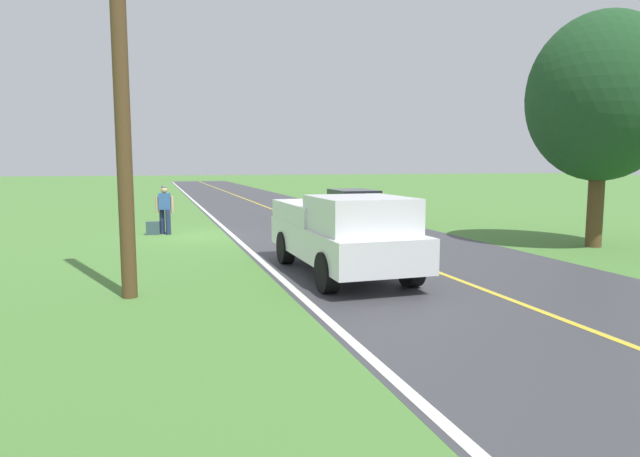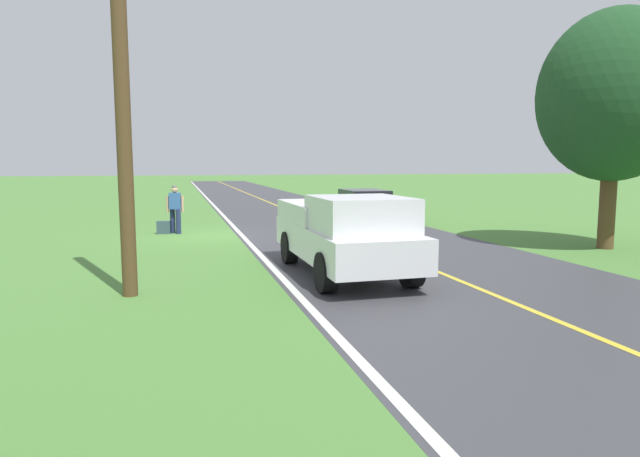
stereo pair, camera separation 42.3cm
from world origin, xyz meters
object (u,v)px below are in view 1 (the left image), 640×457
object	(u,v)px
suitcase_carried	(153,228)
tree_far_side_near	(602,98)
sedan_near_oncoming	(352,205)
utility_pole_roadside	(120,58)
pickup_truck_passing	(345,233)
hitchhiker_walking	(165,207)

from	to	relation	value
suitcase_carried	tree_far_side_near	distance (m)	15.01
sedan_near_oncoming	utility_pole_roadside	world-z (taller)	utility_pole_roadside
pickup_truck_passing	sedan_near_oncoming	world-z (taller)	pickup_truck_passing
hitchhiker_walking	sedan_near_oncoming	world-z (taller)	hitchhiker_walking
tree_far_side_near	sedan_near_oncoming	size ratio (longest dim) A/B	1.55
suitcase_carried	pickup_truck_passing	xyz separation A→B (m)	(-4.10, 8.67, 0.73)
hitchhiker_walking	utility_pole_roadside	bearing A→B (deg)	84.76
hitchhiker_walking	pickup_truck_passing	bearing A→B (deg)	112.90
tree_far_side_near	hitchhiker_walking	bearing A→B (deg)	-29.31
utility_pole_roadside	hitchhiker_walking	bearing A→B (deg)	-95.24
pickup_truck_passing	hitchhiker_walking	bearing A→B (deg)	-67.10
hitchhiker_walking	pickup_truck_passing	size ratio (longest dim) A/B	0.32
pickup_truck_passing	utility_pole_roadside	distance (m)	5.72
pickup_truck_passing	sedan_near_oncoming	bearing A→B (deg)	-111.17
hitchhiker_walking	tree_far_side_near	size ratio (longest dim) A/B	0.25
tree_far_side_near	sedan_near_oncoming	world-z (taller)	tree_far_side_near
sedan_near_oncoming	utility_pole_roadside	size ratio (longest dim) A/B	0.51
tree_far_side_near	utility_pole_roadside	distance (m)	13.37
hitchhiker_walking	utility_pole_roadside	xyz separation A→B (m)	(0.86, 9.42, 3.39)
hitchhiker_walking	utility_pole_roadside	world-z (taller)	utility_pole_roadside
hitchhiker_walking	pickup_truck_passing	world-z (taller)	pickup_truck_passing
suitcase_carried	utility_pole_roadside	world-z (taller)	utility_pole_roadside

